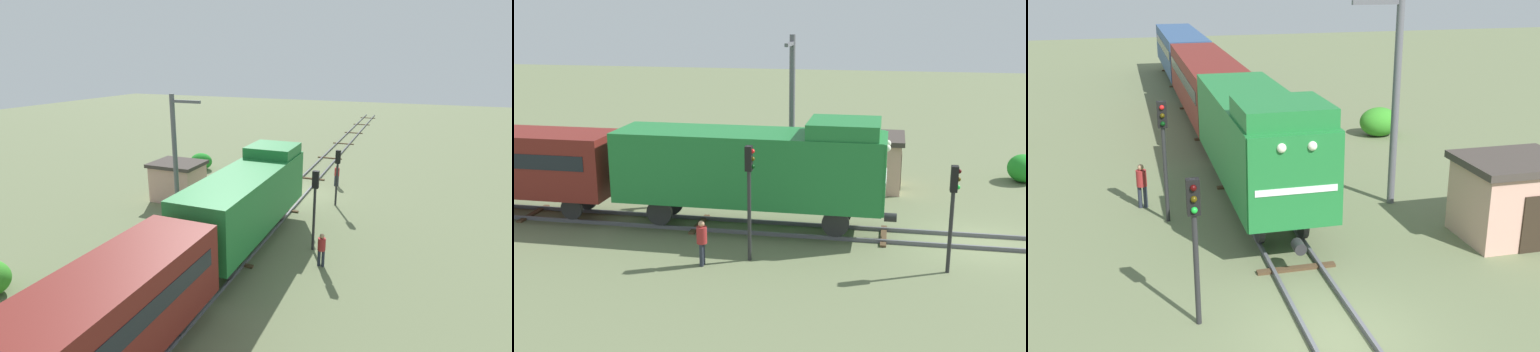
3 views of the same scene
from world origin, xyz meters
TOP-DOWN VIEW (x-y plane):
  - ground_plane at (0.00, 0.00)m, footprint 140.44×140.44m
  - railway_track at (0.00, -0.00)m, footprint 2.40×93.63m
  - locomotive at (0.00, 9.28)m, footprint 2.90×11.60m
  - passenger_car_leading at (0.00, 22.61)m, footprint 2.84×14.00m
  - passenger_car_trailing at (0.00, 37.21)m, footprint 2.84×14.00m
  - traffic_signal_near at (-3.20, 1.60)m, footprint 0.32×0.34m
  - traffic_signal_mid at (-3.40, 8.72)m, footprint 0.32×0.34m
  - worker_by_signal at (-4.20, 10.31)m, footprint 0.38×0.38m
  - catenary_mast at (4.94, 8.50)m, footprint 1.94×0.28m
  - relay_hut at (7.50, 4.54)m, footprint 3.50×2.90m
  - bush_back at (8.42, 18.02)m, footprint 2.10×1.72m

SIDE VIEW (x-z plane):
  - ground_plane at x=0.00m, z-range 0.00..0.00m
  - railway_track at x=0.00m, z-range -0.01..0.15m
  - bush_back at x=8.42m, z-range 0.00..1.53m
  - worker_by_signal at x=-4.20m, z-range 0.15..1.85m
  - relay_hut at x=7.50m, z-range 0.02..2.76m
  - passenger_car_leading at x=0.00m, z-range 0.69..4.35m
  - passenger_car_trailing at x=0.00m, z-range 0.69..4.35m
  - traffic_signal_near at x=-3.20m, z-range 0.77..4.65m
  - locomotive at x=0.00m, z-range 0.47..5.07m
  - traffic_signal_mid at x=-3.40m, z-range 0.84..5.16m
  - catenary_mast at x=4.94m, z-range 0.25..8.09m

